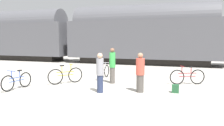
# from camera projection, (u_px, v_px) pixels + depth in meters

# --- Properties ---
(ground_plane) EXTENTS (80.00, 80.00, 0.00)m
(ground_plane) POSITION_uv_depth(u_px,v_px,m) (95.00, 90.00, 9.39)
(ground_plane) COLOR #A8A399
(freight_train) EXTENTS (41.94, 2.89, 5.25)m
(freight_train) POSITION_uv_depth(u_px,v_px,m) (142.00, 33.00, 19.37)
(freight_train) COLOR black
(freight_train) RESTS_ON ground_plane
(rail_near) EXTENTS (53.94, 0.07, 0.01)m
(rail_near) POSITION_uv_depth(u_px,v_px,m) (140.00, 65.00, 18.98)
(rail_near) COLOR #4C4238
(rail_near) RESTS_ON ground_plane
(rail_far) EXTENTS (53.94, 0.07, 0.01)m
(rail_far) POSITION_uv_depth(u_px,v_px,m) (143.00, 63.00, 20.34)
(rail_far) COLOR #4C4238
(rail_far) RESTS_ON ground_plane
(bicycle_silver) EXTENTS (0.46, 1.68, 0.88)m
(bicycle_silver) POSITION_uv_depth(u_px,v_px,m) (104.00, 72.00, 12.26)
(bicycle_silver) COLOR black
(bicycle_silver) RESTS_ON ground_plane
(bicycle_yellow) EXTENTS (1.17, 1.45, 0.96)m
(bicycle_yellow) POSITION_uv_depth(u_px,v_px,m) (66.00, 75.00, 10.81)
(bicycle_yellow) COLOR black
(bicycle_yellow) RESTS_ON ground_plane
(bicycle_maroon) EXTENTS (1.63, 0.73, 0.91)m
(bicycle_maroon) POSITION_uv_depth(u_px,v_px,m) (187.00, 77.00, 10.59)
(bicycle_maroon) COLOR black
(bicycle_maroon) RESTS_ON ground_plane
(bicycle_blue) EXTENTS (0.46, 1.66, 0.86)m
(bicycle_blue) POSITION_uv_depth(u_px,v_px,m) (17.00, 81.00, 9.56)
(bicycle_blue) COLOR black
(bicycle_blue) RESTS_ON ground_plane
(person_in_green) EXTENTS (0.30, 0.30, 1.76)m
(person_in_green) POSITION_uv_depth(u_px,v_px,m) (112.00, 65.00, 10.80)
(person_in_green) COLOR #514C47
(person_in_green) RESTS_ON ground_plane
(person_in_grey) EXTENTS (0.30, 0.30, 1.63)m
(person_in_grey) POSITION_uv_depth(u_px,v_px,m) (100.00, 73.00, 8.91)
(person_in_grey) COLOR #283351
(person_in_grey) RESTS_ON ground_plane
(person_in_red) EXTENTS (0.35, 0.35, 1.64)m
(person_in_red) POSITION_uv_depth(u_px,v_px,m) (140.00, 73.00, 8.98)
(person_in_red) COLOR #514C47
(person_in_red) RESTS_ON ground_plane
(backpack) EXTENTS (0.28, 0.20, 0.34)m
(backpack) POSITION_uv_depth(u_px,v_px,m) (175.00, 89.00, 8.94)
(backpack) COLOR #235633
(backpack) RESTS_ON ground_plane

